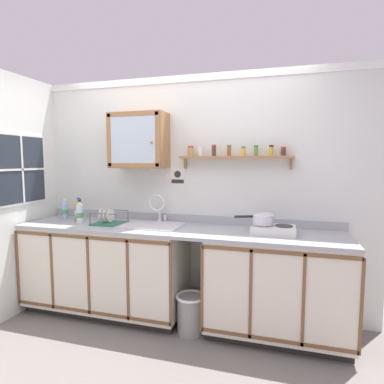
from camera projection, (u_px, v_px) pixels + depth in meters
The scene contains 18 objects.
floor at pixel (165, 335), 2.86m from camera, with size 6.16×6.16×0.00m, color slate.
back_wall at pixel (185, 193), 3.32m from camera, with size 3.76×0.07×2.41m.
lower_cabinet_run at pixel (107, 268), 3.28m from camera, with size 1.65×0.64×0.89m.
lower_cabinet_run_right at pixel (277, 287), 2.81m from camera, with size 1.23×0.64×0.89m.
countertop at pixel (175, 229), 3.03m from camera, with size 3.12×0.66×0.03m, color #9EA3A8.
backsplash at pixel (184, 218), 3.31m from camera, with size 3.12×0.02×0.08m, color #9EA3A8.
sink at pixel (152, 228), 3.14m from camera, with size 0.59×0.45×0.42m.
hot_plate_stove at pixel (273, 230), 2.79m from camera, with size 0.38×0.27×0.07m.
saucepan at pixel (263, 219), 2.82m from camera, with size 0.34×0.20×0.09m.
bottle_water_blue_0 at pixel (65, 210), 3.49m from camera, with size 0.06×0.06×0.22m.
bottle_juice_amber_1 at pixel (79, 210), 3.39m from camera, with size 0.08×0.08×0.25m.
bottle_water_clear_2 at pixel (80, 212), 3.29m from camera, with size 0.07×0.07×0.24m.
dish_rack at pixel (109, 221), 3.21m from camera, with size 0.31×0.27×0.16m.
wall_cabinet at pixel (139, 141), 3.23m from camera, with size 0.58×0.30×0.55m.
spice_shelf at pixel (234, 156), 3.05m from camera, with size 1.09×0.14×0.23m.
warning_sign at pixel (178, 177), 3.30m from camera, with size 0.16×0.01×0.21m.
window at pixel (21, 170), 3.23m from camera, with size 0.03×0.65×0.72m.
trash_bin at pixel (191, 313), 2.88m from camera, with size 0.27×0.27×0.35m.
Camera 1 is at (0.99, -2.54, 1.56)m, focal length 29.86 mm.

